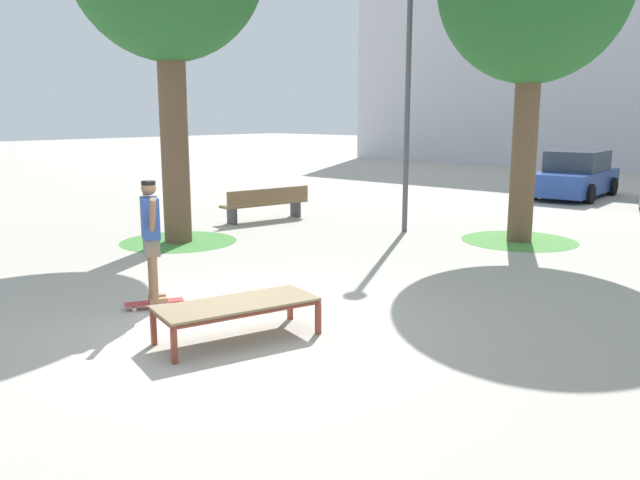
% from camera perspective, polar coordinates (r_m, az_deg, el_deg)
% --- Properties ---
extents(ground_plane, '(120.00, 120.00, 0.00)m').
position_cam_1_polar(ground_plane, '(8.61, -7.70, -7.19)').
color(ground_plane, '#B2AA9E').
extents(skate_box, '(1.27, 2.04, 0.46)m').
position_cam_1_polar(skate_box, '(7.88, -7.25, -5.76)').
color(skate_box, brown).
rests_on(skate_box, ground).
extents(skateboard, '(0.55, 0.80, 0.09)m').
position_cam_1_polar(skateboard, '(9.43, -14.31, -5.34)').
color(skateboard, '#B23333').
rests_on(skateboard, ground).
extents(skater, '(0.92, 0.54, 1.69)m').
position_cam_1_polar(skater, '(9.20, -14.59, 0.62)').
color(skater, '#8E6647').
rests_on(skater, skateboard).
extents(grass_patch_near_left, '(2.45, 2.45, 0.01)m').
position_cam_1_polar(grass_patch_near_left, '(14.17, -12.27, -0.12)').
color(grass_patch_near_left, '#47893D').
rests_on(grass_patch_near_left, ground).
extents(grass_patch_mid_back, '(2.42, 2.42, 0.01)m').
position_cam_1_polar(grass_patch_mid_back, '(14.57, 17.02, -0.05)').
color(grass_patch_mid_back, '#519342').
rests_on(grass_patch_mid_back, ground).
extents(car_blue, '(2.11, 4.29, 1.50)m').
position_cam_1_polar(car_blue, '(22.76, 21.46, 5.24)').
color(car_blue, '#28479E').
rests_on(car_blue, ground).
extents(park_bench, '(0.89, 2.44, 0.83)m').
position_cam_1_polar(park_bench, '(16.57, -4.76, 3.24)').
color(park_bench, brown).
rests_on(park_bench, ground).
extents(light_post, '(0.36, 0.36, 5.83)m').
position_cam_1_polar(light_post, '(14.95, 7.77, 15.32)').
color(light_post, '#4C4C51').
rests_on(light_post, ground).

